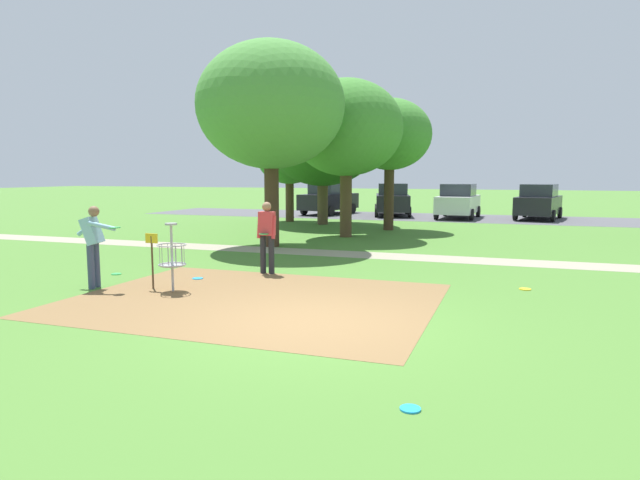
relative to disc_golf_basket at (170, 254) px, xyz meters
name	(u,v)px	position (x,y,z in m)	size (l,w,h in m)	color
ground_plane	(313,323)	(3.55, -1.29, -0.75)	(160.00, 160.00, 0.00)	#47752D
dirt_tee_pad	(253,299)	(1.92, -0.14, -0.75)	(6.76, 5.31, 0.01)	brown
disc_golf_basket	(170,254)	(0.00, 0.00, 0.00)	(0.98, 0.58, 1.39)	#9E9EA3
player_foreground_watching	(267,233)	(1.01, 2.45, 0.21)	(0.47, 0.40, 1.71)	#232328
player_throwing	(93,241)	(-1.67, -0.26, 0.23)	(1.17, 0.44, 1.71)	#384260
frisbee_near_basket	(198,278)	(-0.19, 1.31, -0.74)	(0.24, 0.24, 0.02)	#1E93DB
frisbee_by_tee	(410,409)	(5.61, -4.02, -0.74)	(0.21, 0.21, 0.02)	#1E93DB
frisbee_mid_grass	(525,289)	(6.80, 2.55, -0.74)	(0.24, 0.24, 0.02)	gold
frisbee_far_left	(116,274)	(-2.31, 1.15, -0.74)	(0.23, 0.23, 0.02)	green
tree_near_right	(346,128)	(0.54, 10.48, 3.29)	(4.20, 4.20, 5.85)	#4C3823
tree_mid_left	(289,156)	(-4.07, 16.05, 2.50)	(3.31, 3.31, 4.68)	#4C3823
tree_mid_center	(271,106)	(-0.94, 7.03, 3.77)	(4.75, 4.75, 6.56)	#422D1E
tree_mid_right	(390,135)	(1.50, 13.59, 3.22)	(3.49, 3.49, 5.50)	#422D1E
tree_far_left	(323,136)	(-2.02, 15.16, 3.38)	(5.52, 5.52, 6.50)	brown
parking_lot_strip	(456,218)	(3.55, 21.18, -0.75)	(36.00, 6.00, 0.01)	#4C4C51
parked_car_leftmost	(329,199)	(-3.86, 21.55, 0.17)	(2.64, 4.49, 1.84)	black
parked_car_center_left	(392,199)	(-0.06, 21.63, 0.17)	(2.75, 4.51, 1.84)	black
parked_car_center_right	(458,201)	(3.67, 20.99, 0.17)	(2.18, 4.31, 1.84)	silver
parked_car_rightmost	(539,202)	(7.72, 21.67, 0.17)	(2.56, 4.46, 1.84)	black
gravel_path	(403,257)	(3.55, 6.18, -0.75)	(40.00, 1.30, 0.00)	gray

